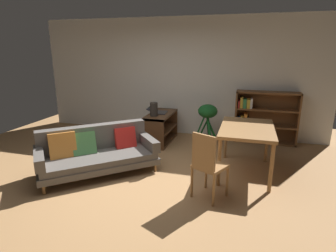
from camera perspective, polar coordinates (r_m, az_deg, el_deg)
name	(u,v)px	position (r m, az deg, el deg)	size (l,w,h in m)	color
ground_plane	(134,180)	(4.48, -6.96, -10.94)	(8.16, 8.16, 0.00)	#A87A4C
back_wall_panel	(177,77)	(6.60, 1.95, 10.06)	(6.80, 0.10, 2.70)	silver
fabric_couch	(96,151)	(4.75, -14.69, -5.09)	(1.94, 1.86, 0.75)	olive
media_console	(161,128)	(6.09, -1.53, -0.36)	(0.48, 1.12, 0.64)	#56351E
open_laptop	(158,112)	(6.07, -2.08, 3.01)	(0.45, 0.37, 0.11)	#333338
desk_speaker	(154,109)	(5.76, -2.95, 3.47)	(0.16, 0.16, 0.28)	#2D2823
potted_floor_plant	(207,119)	(5.91, 8.16, 1.37)	(0.44, 0.44, 0.87)	#333338
dining_table	(247,132)	(4.60, 16.02, -1.23)	(0.83, 1.25, 0.79)	olive
dining_chair_near	(208,163)	(3.75, 8.18, -7.58)	(0.52, 0.51, 0.95)	olive
bookshelf	(262,117)	(6.36, 18.81, 1.76)	(1.30, 0.32, 1.13)	brown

